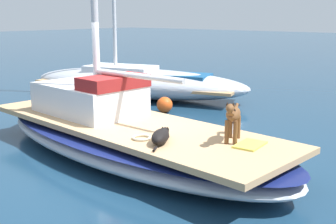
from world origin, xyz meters
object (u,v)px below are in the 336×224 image
object	(u,v)px
sailboat_main	(128,139)
mooring_buoy	(165,105)
dog_brown	(233,116)
dog_black	(161,136)
deck_winch	(229,128)
deck_towel	(250,145)
coiled_rope	(142,138)
moored_boat_starboard_side	(137,81)

from	to	relation	value
sailboat_main	mooring_buoy	distance (m)	3.79
dog_brown	dog_black	size ratio (longest dim) A/B	1.02
dog_black	deck_winch	bearing A→B (deg)	-23.74
dog_black	deck_towel	size ratio (longest dim) A/B	1.55
dog_black	coiled_rope	distance (m)	0.39
dog_black	deck_winch	distance (m)	1.29
dog_brown	moored_boat_starboard_side	bearing A→B (deg)	56.19
coiled_rope	deck_towel	size ratio (longest dim) A/B	0.58
sailboat_main	mooring_buoy	xyz separation A→B (m)	(3.27, 1.91, -0.12)
coiled_rope	mooring_buoy	world-z (taller)	coiled_rope
dog_brown	mooring_buoy	xyz separation A→B (m)	(3.06, 4.07, -0.86)
deck_winch	moored_boat_starboard_side	xyz separation A→B (m)	(3.79, 5.95, -0.23)
sailboat_main	coiled_rope	distance (m)	1.19
deck_winch	deck_towel	xyz separation A→B (m)	(-0.41, -0.64, -0.08)
deck_towel	moored_boat_starboard_side	distance (m)	7.81
dog_brown	deck_towel	xyz separation A→B (m)	(-0.00, -0.33, -0.41)
coiled_rope	deck_towel	distance (m)	1.75
deck_towel	moored_boat_starboard_side	xyz separation A→B (m)	(4.19, 6.59, -0.15)
sailboat_main	deck_towel	world-z (taller)	deck_towel
coiled_rope	moored_boat_starboard_side	size ratio (longest dim) A/B	0.04
dog_brown	deck_towel	bearing A→B (deg)	-90.66
deck_winch	moored_boat_starboard_side	bearing A→B (deg)	57.51
coiled_rope	deck_winch	bearing A→B (deg)	-36.21
sailboat_main	moored_boat_starboard_side	size ratio (longest dim) A/B	0.87
deck_winch	deck_towel	bearing A→B (deg)	-122.41
coiled_rope	sailboat_main	bearing A→B (deg)	57.10
mooring_buoy	coiled_rope	bearing A→B (deg)	-143.63
dog_brown	deck_winch	xyz separation A→B (m)	(0.40, 0.31, -0.32)
mooring_buoy	moored_boat_starboard_side	bearing A→B (deg)	62.65
deck_winch	coiled_rope	xyz separation A→B (m)	(-1.23, 0.90, -0.08)
dog_black	moored_boat_starboard_side	size ratio (longest dim) A/B	0.10
deck_winch	coiled_rope	size ratio (longest dim) A/B	0.65
sailboat_main	deck_towel	bearing A→B (deg)	-85.33
sailboat_main	deck_towel	distance (m)	2.53
dog_black	mooring_buoy	xyz separation A→B (m)	(3.84, 3.25, -0.55)
sailboat_main	moored_boat_starboard_side	distance (m)	6.00
sailboat_main	coiled_rope	xyz separation A→B (m)	(-0.62, -0.96, 0.35)
dog_black	deck_towel	world-z (taller)	dog_black
deck_winch	moored_boat_starboard_side	world-z (taller)	moored_boat_starboard_side
dog_brown	moored_boat_starboard_side	world-z (taller)	moored_boat_starboard_side
moored_boat_starboard_side	dog_black	bearing A→B (deg)	-132.49
mooring_buoy	dog_brown	bearing A→B (deg)	-126.92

